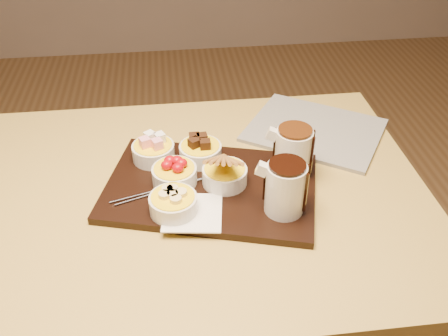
{
  "coord_description": "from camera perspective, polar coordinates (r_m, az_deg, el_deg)",
  "views": [
    {
      "loc": [
        0.04,
        -0.87,
        1.46
      ],
      "look_at": [
        0.14,
        -0.0,
        0.81
      ],
      "focal_mm": 40.0,
      "sensor_mm": 36.0,
      "label": 1
    }
  ],
  "objects": [
    {
      "name": "dining_table",
      "position": [
        1.19,
        -6.87,
        -6.53
      ],
      "size": [
        1.2,
        0.8,
        0.75
      ],
      "color": "#B29542",
      "rests_on": "ground"
    },
    {
      "name": "bowl_bananas",
      "position": [
        1.03,
        -5.81,
        -4.13
      ],
      "size": [
        0.1,
        0.1,
        0.04
      ],
      "primitive_type": "cylinder",
      "color": "silver",
      "rests_on": "serving_board"
    },
    {
      "name": "pitcher_milk_chocolate",
      "position": [
        1.12,
        7.9,
        1.76
      ],
      "size": [
        0.1,
        0.1,
        0.11
      ],
      "primitive_type": "cylinder",
      "rotation": [
        0.0,
        0.0,
        -0.27
      ],
      "color": "silver",
      "rests_on": "serving_board"
    },
    {
      "name": "bowl_cake",
      "position": [
        1.18,
        -2.71,
        1.78
      ],
      "size": [
        0.1,
        0.1,
        0.04
      ],
      "primitive_type": "cylinder",
      "color": "silver",
      "rests_on": "serving_board"
    },
    {
      "name": "fondue_skewers",
      "position": [
        1.1,
        -6.43,
        -2.2
      ],
      "size": [
        0.1,
        0.26,
        0.01
      ],
      "primitive_type": null,
      "rotation": [
        0.0,
        0.0,
        -1.29
      ],
      "color": "silver",
      "rests_on": "serving_board"
    },
    {
      "name": "pitcher_dark_chocolate",
      "position": [
        1.02,
        7.02,
        -2.36
      ],
      "size": [
        0.1,
        0.1,
        0.11
      ],
      "primitive_type": "cylinder",
      "rotation": [
        0.0,
        0.0,
        -0.27
      ],
      "color": "silver",
      "rests_on": "serving_board"
    },
    {
      "name": "serving_board",
      "position": [
        1.12,
        -1.53,
        -2.21
      ],
      "size": [
        0.52,
        0.41,
        0.02
      ],
      "primitive_type": "cube",
      "rotation": [
        0.0,
        0.0,
        -0.27
      ],
      "color": "black",
      "rests_on": "dining_table"
    },
    {
      "name": "bowl_biscotti",
      "position": [
        1.1,
        0.07,
        -0.9
      ],
      "size": [
        0.1,
        0.1,
        0.04
      ],
      "primitive_type": "cylinder",
      "color": "silver",
      "rests_on": "serving_board"
    },
    {
      "name": "newspaper",
      "position": [
        1.34,
        10.31,
        4.27
      ],
      "size": [
        0.42,
        0.4,
        0.01
      ],
      "primitive_type": "cube",
      "rotation": [
        0.0,
        0.0,
        -0.58
      ],
      "color": "beige",
      "rests_on": "dining_table"
    },
    {
      "name": "bowl_strawberries",
      "position": [
        1.11,
        -5.67,
        -0.83
      ],
      "size": [
        0.1,
        0.1,
        0.04
      ],
      "primitive_type": "cylinder",
      "color": "silver",
      "rests_on": "serving_board"
    },
    {
      "name": "bowl_marshmallows",
      "position": [
        1.19,
        -8.06,
        1.83
      ],
      "size": [
        0.1,
        0.1,
        0.04
      ],
      "primitive_type": "cylinder",
      "color": "silver",
      "rests_on": "serving_board"
    },
    {
      "name": "napkin",
      "position": [
        1.04,
        -3.6,
        -5.09
      ],
      "size": [
        0.14,
        0.14,
        0.0
      ],
      "primitive_type": "cube",
      "rotation": [
        0.0,
        0.0,
        -0.14
      ],
      "color": "white",
      "rests_on": "serving_board"
    }
  ]
}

